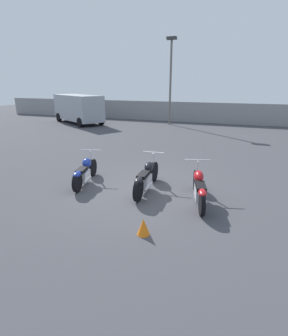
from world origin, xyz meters
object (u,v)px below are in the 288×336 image
at_px(light_pole_left, 171,73).
at_px(motorcycle_slot_0, 85,172).
at_px(motorcycle_slot_1, 146,177).
at_px(motorcycle_slot_2, 199,187).
at_px(parked_van, 78,108).
at_px(traffic_cone_near, 143,227).

xyz_separation_m(light_pole_left, motorcycle_slot_0, (0.86, -13.25, -3.36)).
bearing_deg(motorcycle_slot_1, motorcycle_slot_2, -11.07).
bearing_deg(motorcycle_slot_0, parked_van, 111.83).
height_order(motorcycle_slot_1, motorcycle_slot_2, motorcycle_slot_1).
height_order(light_pole_left, parked_van, light_pole_left).
distance_m(light_pole_left, motorcycle_slot_2, 14.47).
bearing_deg(traffic_cone_near, motorcycle_slot_0, 142.56).
height_order(motorcycle_slot_1, parked_van, parked_van).
bearing_deg(motorcycle_slot_0, motorcycle_slot_2, -14.46).
relative_size(light_pole_left, motorcycle_slot_0, 3.12).
bearing_deg(motorcycle_slot_0, motorcycle_slot_1, -9.36).
distance_m(parked_van, traffic_cone_near, 17.17).
height_order(motorcycle_slot_0, motorcycle_slot_2, motorcycle_slot_2).
bearing_deg(parked_van, motorcycle_slot_2, -104.54).
bearing_deg(motorcycle_slot_2, motorcycle_slot_1, 156.59).
height_order(light_pole_left, motorcycle_slot_1, light_pole_left).
distance_m(motorcycle_slot_1, parked_van, 14.95).
height_order(motorcycle_slot_0, parked_van, parked_van).
bearing_deg(motorcycle_slot_0, light_pole_left, 80.91).
bearing_deg(motorcycle_slot_2, traffic_cone_near, -127.39).
distance_m(motorcycle_slot_2, parked_van, 16.19).
xyz_separation_m(motorcycle_slot_1, motorcycle_slot_2, (1.58, -0.23, -0.00)).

